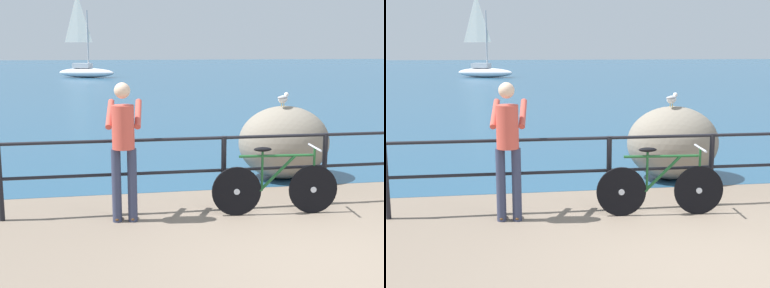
# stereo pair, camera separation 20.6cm
# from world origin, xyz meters

# --- Properties ---
(ground_plane) EXTENTS (120.00, 120.00, 0.10)m
(ground_plane) POSITION_xyz_m (0.00, 20.00, -0.05)
(ground_plane) COLOR #756656
(sea_surface) EXTENTS (120.00, 90.00, 0.01)m
(sea_surface) POSITION_xyz_m (0.00, 47.88, 0.00)
(sea_surface) COLOR navy
(sea_surface) RESTS_ON ground_plane
(promenade_railing) EXTENTS (7.39, 0.07, 1.02)m
(promenade_railing) POSITION_xyz_m (-0.00, 1.92, 0.64)
(promenade_railing) COLOR black
(promenade_railing) RESTS_ON ground_plane
(bicycle) EXTENTS (1.70, 0.48, 0.92)m
(bicycle) POSITION_xyz_m (-0.11, 1.57, 0.39)
(bicycle) COLOR black
(bicycle) RESTS_ON ground_plane
(person_at_railing) EXTENTS (0.49, 0.66, 1.78)m
(person_at_railing) POSITION_xyz_m (-2.09, 1.64, 0.99)
(person_at_railing) COLOR #333851
(person_at_railing) RESTS_ON ground_plane
(breakwater_boulder_main) EXTENTS (1.55, 1.29, 1.23)m
(breakwater_boulder_main) POSITION_xyz_m (0.68, 3.45, 0.62)
(breakwater_boulder_main) COLOR gray
(breakwater_boulder_main) RESTS_ON ground
(seagull) EXTENTS (0.30, 0.28, 0.23)m
(seagull) POSITION_xyz_m (0.61, 3.36, 1.37)
(seagull) COLOR gold
(seagull) RESTS_ON breakwater_boulder_main
(sailboat) EXTENTS (4.55, 2.99, 6.16)m
(sailboat) POSITION_xyz_m (-3.51, 35.04, 0.71)
(sailboat) COLOR white
(sailboat) RESTS_ON sea_surface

